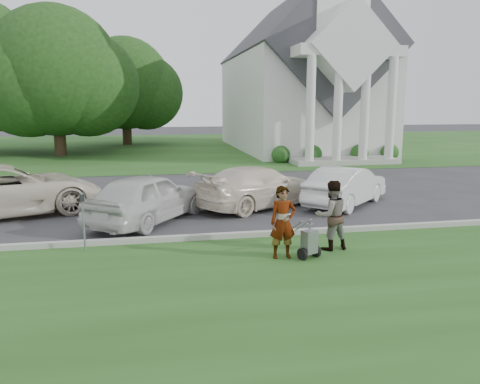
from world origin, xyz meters
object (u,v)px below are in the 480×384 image
object	(u,v)px
car_a	(5,190)
car_c	(259,187)
striping_cart	(309,242)
car_d	(346,186)
person_left	(283,223)
church	(300,69)
person_right	(331,216)
tree_back	(125,88)
car_b	(147,197)
tree_left	(55,77)
parking_meter_near	(83,215)

from	to	relation	value
car_a	car_c	world-z (taller)	car_a
striping_cart	car_d	xyz separation A→B (m)	(3.12, 5.18, 0.29)
person_left	car_d	distance (m)	6.25
church	person_right	size ratio (longest dim) A/B	14.48
striping_cart	person_right	xyz separation A→B (m)	(0.72, 0.54, 0.45)
tree_back	person_left	bearing A→B (deg)	-81.29
striping_cart	car_d	bearing A→B (deg)	35.81
striping_cart	person_right	size ratio (longest dim) A/B	0.61
tree_back	car_d	xyz separation A→B (m)	(8.48, -26.17, -4.06)
car_c	church	bearing A→B (deg)	-50.95
striping_cart	car_a	xyz separation A→B (m)	(-7.91, 5.77, 0.42)
tree_back	car_b	world-z (taller)	tree_back
car_d	church	bearing A→B (deg)	-56.71
person_left	car_c	distance (m)	5.39
church	car_c	world-z (taller)	church
tree_left	car_a	size ratio (longest dim) A/B	1.84
parking_meter_near	car_a	xyz separation A→B (m)	(-2.88, 4.30, -0.09)
tree_back	car_a	xyz separation A→B (m)	(-2.55, -25.58, -3.93)
parking_meter_near	tree_left	bearing A→B (deg)	101.20
church	car_a	size ratio (longest dim) A/B	4.18
tree_back	person_right	world-z (taller)	tree_back
tree_back	car_a	size ratio (longest dim) A/B	1.67
tree_left	tree_back	xyz separation A→B (m)	(4.00, 8.00, -0.38)
tree_left	car_a	xyz separation A→B (m)	(1.45, -17.58, -4.31)
parking_meter_near	car_a	world-z (taller)	car_a
church	parking_meter_near	bearing A→B (deg)	-118.86
person_left	parking_meter_near	xyz separation A→B (m)	(-4.45, 1.33, 0.07)
tree_left	car_b	bearing A→B (deg)	-73.25
person_left	car_c	xyz separation A→B (m)	(0.69, 5.34, -0.13)
church	striping_cart	distance (m)	26.24
parking_meter_near	striping_cart	bearing A→B (deg)	-16.29
tree_left	tree_back	distance (m)	8.95
church	person_right	world-z (taller)	church
car_a	car_c	xyz separation A→B (m)	(8.03, -0.29, -0.11)
tree_left	parking_meter_near	world-z (taller)	tree_left
church	parking_meter_near	distance (m)	26.75
person_left	church	bearing A→B (deg)	71.01
striping_cart	car_c	size ratio (longest dim) A/B	0.21
church	car_d	bearing A→B (deg)	-103.22
church	car_b	xyz separation A→B (m)	(-11.22, -20.38, -5.20)
tree_left	person_right	world-z (taller)	tree_left
person_left	person_right	size ratio (longest dim) A/B	0.99
car_c	car_d	world-z (taller)	car_c
tree_left	car_d	xyz separation A→B (m)	(12.48, -18.17, -4.44)
tree_back	parking_meter_near	bearing A→B (deg)	-89.36
tree_back	car_b	size ratio (longest dim) A/B	2.22
striping_cart	car_b	world-z (taller)	car_b
striping_cart	person_left	xyz separation A→B (m)	(-0.58, 0.14, 0.44)
church	car_d	world-z (taller)	church
church	tree_back	xyz separation A→B (m)	(-13.01, 6.87, -1.21)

